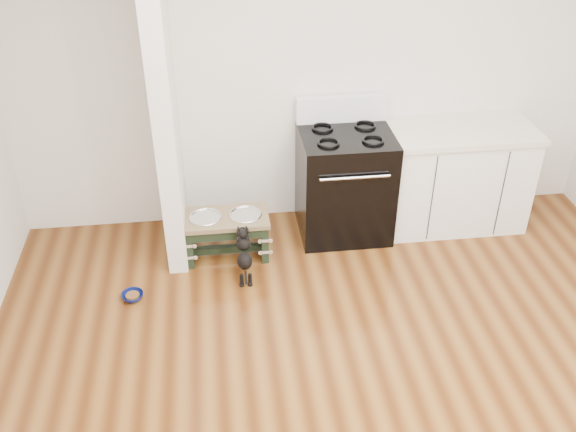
{
  "coord_description": "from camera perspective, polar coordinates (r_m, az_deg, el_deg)",
  "views": [
    {
      "loc": [
        -0.81,
        -2.46,
        3.19
      ],
      "look_at": [
        -0.32,
        1.47,
        0.62
      ],
      "focal_mm": 40.0,
      "sensor_mm": 36.0,
      "label": 1
    }
  ],
  "objects": [
    {
      "name": "dog_feeder",
      "position": [
        5.24,
        -5.52,
        -1.06
      ],
      "size": [
        0.69,
        0.37,
        0.39
      ],
      "color": "black",
      "rests_on": "ground"
    },
    {
      "name": "ground",
      "position": [
        4.11,
        7.38,
        -18.4
      ],
      "size": [
        5.0,
        5.0,
        0.0
      ],
      "primitive_type": "plane",
      "color": "#4B250D",
      "rests_on": "ground"
    },
    {
      "name": "room_shell",
      "position": [
        3.03,
        9.53,
        1.2
      ],
      "size": [
        5.0,
        5.0,
        5.0
      ],
      "color": "silver",
      "rests_on": "ground"
    },
    {
      "name": "puppy",
      "position": [
        5.01,
        -3.92,
        -3.36
      ],
      "size": [
        0.12,
        0.36,
        0.42
      ],
      "color": "black",
      "rests_on": "ground"
    },
    {
      "name": "floor_bowl",
      "position": [
        5.05,
        -13.65,
        -6.94
      ],
      "size": [
        0.19,
        0.19,
        0.05
      ],
      "rotation": [
        0.0,
        0.0,
        -0.19
      ],
      "color": "#0C1555",
      "rests_on": "ground"
    },
    {
      "name": "partition_wall",
      "position": [
        4.93,
        -11.03,
        10.41
      ],
      "size": [
        0.15,
        0.8,
        2.7
      ],
      "primitive_type": "cube",
      "color": "silver",
      "rests_on": "ground"
    },
    {
      "name": "oven_range",
      "position": [
        5.46,
        5.05,
        3.01
      ],
      "size": [
        0.76,
        0.69,
        1.14
      ],
      "color": "black",
      "rests_on": "ground"
    },
    {
      "name": "cabinet_run",
      "position": [
        5.76,
        14.62,
        3.4
      ],
      "size": [
        1.24,
        0.64,
        0.91
      ],
      "color": "white",
      "rests_on": "ground"
    }
  ]
}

